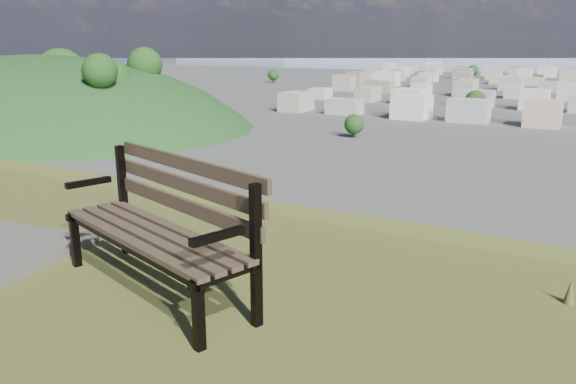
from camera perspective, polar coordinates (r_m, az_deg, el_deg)
The scene contains 3 objects.
park_bench at distance 4.15m, azimuth -12.52°, elevation -2.65°, with size 1.94×1.14×0.97m.
green_wooded_hill at distance 210.78m, azimuth -24.12°, elevation 6.38°, with size 179.41×143.53×89.70m.
city_trees at distance 321.96m, azimuth 24.40°, elevation 9.72°, with size 406.52×387.20×9.98m.
Camera 1 is at (2.44, -0.92, 26.78)m, focal length 35.00 mm.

